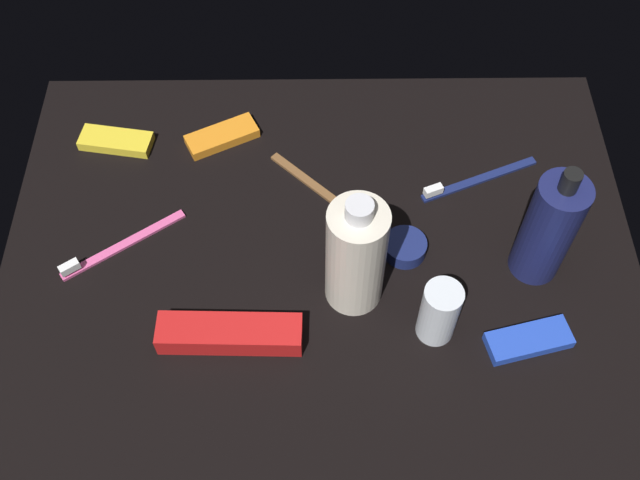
% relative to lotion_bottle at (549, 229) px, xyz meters
% --- Properties ---
extents(ground_plane, '(0.84, 0.64, 0.01)m').
position_rel_lotion_bottle_xyz_m(ground_plane, '(0.28, -0.02, -0.09)').
color(ground_plane, black).
extents(lotion_bottle, '(0.06, 0.06, 0.19)m').
position_rel_lotion_bottle_xyz_m(lotion_bottle, '(0.00, 0.00, 0.00)').
color(lotion_bottle, '#191E50').
rests_on(lotion_bottle, ground_plane).
extents(bodywash_bottle, '(0.07, 0.07, 0.19)m').
position_rel_lotion_bottle_xyz_m(bodywash_bottle, '(0.24, 0.04, 0.00)').
color(bodywash_bottle, silver).
rests_on(bodywash_bottle, ground_plane).
extents(deodorant_stick, '(0.05, 0.05, 0.09)m').
position_rel_lotion_bottle_xyz_m(deodorant_stick, '(0.14, 0.09, -0.04)').
color(deodorant_stick, silver).
rests_on(deodorant_stick, ground_plane).
extents(toothbrush_brown, '(0.14, 0.13, 0.02)m').
position_rel_lotion_bottle_xyz_m(toothbrush_brown, '(0.27, -0.12, -0.08)').
color(toothbrush_brown, brown).
rests_on(toothbrush_brown, ground_plane).
extents(toothbrush_pink, '(0.16, 0.11, 0.02)m').
position_rel_lotion_bottle_xyz_m(toothbrush_pink, '(0.55, -0.03, -0.08)').
color(toothbrush_pink, '#E55999').
rests_on(toothbrush_pink, ground_plane).
extents(toothbrush_navy, '(0.17, 0.08, 0.02)m').
position_rel_lotion_bottle_xyz_m(toothbrush_navy, '(0.06, -0.14, -0.08)').
color(toothbrush_navy, navy).
rests_on(toothbrush_navy, ground_plane).
extents(toothpaste_box_red, '(0.18, 0.05, 0.03)m').
position_rel_lotion_bottle_xyz_m(toothpaste_box_red, '(0.39, 0.10, -0.07)').
color(toothpaste_box_red, red).
rests_on(toothpaste_box_red, ground_plane).
extents(snack_bar_blue, '(0.11, 0.06, 0.01)m').
position_rel_lotion_bottle_xyz_m(snack_bar_blue, '(0.02, 0.11, -0.08)').
color(snack_bar_blue, blue).
rests_on(snack_bar_blue, ground_plane).
extents(snack_bar_orange, '(0.11, 0.08, 0.01)m').
position_rel_lotion_bottle_xyz_m(snack_bar_orange, '(0.42, -0.22, -0.08)').
color(snack_bar_orange, orange).
rests_on(snack_bar_orange, ground_plane).
extents(snack_bar_yellow, '(0.11, 0.06, 0.01)m').
position_rel_lotion_bottle_xyz_m(snack_bar_yellow, '(0.57, -0.21, -0.08)').
color(snack_bar_yellow, yellow).
rests_on(snack_bar_yellow, ground_plane).
extents(cream_tin_left, '(0.06, 0.06, 0.02)m').
position_rel_lotion_bottle_xyz_m(cream_tin_left, '(0.17, -0.02, -0.07)').
color(cream_tin_left, navy).
rests_on(cream_tin_left, ground_plane).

